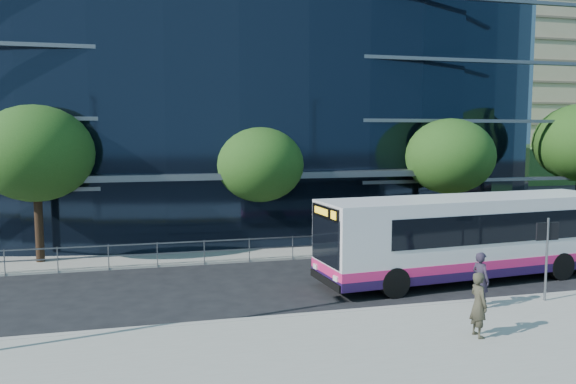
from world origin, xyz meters
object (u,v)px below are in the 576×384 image
object	(u,v)px
tree_far_c	(450,156)
tree_dist_e	(441,144)
pedestrian	(481,280)
tree_far_a	(36,154)
tree_dist_f	(550,146)
pedestrian_b	(479,305)
street_sign	(547,242)
city_bus	(470,236)
tree_far_b	(260,165)

from	to	relation	value
tree_far_c	tree_dist_e	world-z (taller)	same
tree_far_c	pedestrian	distance (m)	12.32
tree_far_a	pedestrian	world-z (taller)	tree_far_a
tree_dist_f	tree_far_c	bearing A→B (deg)	-135.00
tree_far_a	tree_dist_e	distance (m)	48.27
tree_dist_f	pedestrian	xyz separation A→B (m)	(-38.03, -43.69, -3.16)
tree_dist_f	pedestrian	distance (m)	58.01
pedestrian_b	pedestrian	bearing A→B (deg)	-33.36
street_sign	tree_dist_e	xyz separation A→B (m)	(19.50, 41.59, 2.39)
pedestrian	city_bus	bearing A→B (deg)	-40.28
tree_far_c	tree_far_a	bearing A→B (deg)	180.00
street_sign	pedestrian_b	distance (m)	4.90
tree_dist_f	pedestrian_b	bearing A→B (deg)	-130.72
tree_dist_e	pedestrian	bearing A→B (deg)	-117.85
pedestrian_b	city_bus	bearing A→B (deg)	-29.23
tree_dist_f	pedestrian	size ratio (longest dim) A/B	3.35
tree_dist_f	tree_dist_e	bearing A→B (deg)	-172.87
tree_far_b	tree_dist_f	world-z (taller)	same
tree_far_c	pedestrian	xyz separation A→B (m)	(-5.03, -10.69, -3.48)
tree_far_b	tree_far_a	bearing A→B (deg)	-177.14
pedestrian	pedestrian_b	world-z (taller)	pedestrian_b
pedestrian	tree_far_c	bearing A→B (deg)	-38.23
street_sign	city_bus	xyz separation A→B (m)	(-0.64, 3.57, -0.41)
tree_far_b	tree_dist_f	xyz separation A→B (m)	(43.00, 32.50, 0.00)
pedestrian	pedestrian_b	xyz separation A→B (m)	(-1.58, -2.32, 0.00)
tree_far_b	tree_far_c	xyz separation A→B (m)	(10.00, -0.50, 0.33)
pedestrian	tree_far_a	bearing A→B (deg)	41.42
tree_dist_f	city_bus	size ratio (longest dim) A/B	0.49
tree_far_b	city_bus	bearing A→B (deg)	-47.61
street_sign	tree_dist_f	xyz separation A→B (m)	(35.50, 43.59, 2.06)
tree_far_a	tree_dist_f	distance (m)	62.44
tree_far_a	tree_far_c	size ratio (longest dim) A/B	1.07
city_bus	street_sign	bearing A→B (deg)	-84.87
tree_far_a	pedestrian_b	world-z (taller)	tree_far_a
street_sign	pedestrian	size ratio (longest dim) A/B	1.55
tree_far_b	tree_far_c	world-z (taller)	tree_far_c
tree_far_b	pedestrian	world-z (taller)	tree_far_b
tree_far_c	tree_dist_e	xyz separation A→B (m)	(17.00, 31.00, 0.00)
tree_dist_e	pedestrian_b	distance (m)	50.07
tree_far_a	tree_far_c	world-z (taller)	tree_far_a
street_sign	pedestrian_b	xyz separation A→B (m)	(-4.11, -2.43, -1.09)
tree_far_c	tree_dist_e	size ratio (longest dim) A/B	1.00
pedestrian_b	tree_dist_f	bearing A→B (deg)	-39.90
street_sign	pedestrian_b	size ratio (longest dim) A/B	1.55
pedestrian_b	tree_far_a	bearing A→B (deg)	46.63
tree_far_c	pedestrian_b	bearing A→B (deg)	-116.91
tree_dist_f	street_sign	bearing A→B (deg)	-129.16
tree_dist_f	city_bus	xyz separation A→B (m)	(-36.14, -40.02, -2.47)
tree_far_c	pedestrian	world-z (taller)	tree_far_c
tree_far_c	pedestrian	size ratio (longest dim) A/B	3.61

